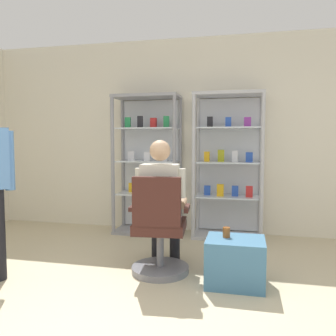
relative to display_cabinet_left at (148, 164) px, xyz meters
The scene contains 7 objects.
back_wall 0.71m from the display_cabinet_left, 23.16° to the left, with size 6.00×0.10×2.70m, color silver.
display_cabinet_left is the anchor object (origin of this frame).
display_cabinet_right 1.10m from the display_cabinet_left, ahead, with size 0.90×0.45×1.90m.
office_chair 1.69m from the display_cabinet_left, 70.34° to the right, with size 0.59×0.56×0.96m.
seated_shopkeeper 1.46m from the display_cabinet_left, 68.74° to the right, with size 0.51×0.59×1.29m.
storage_crate 2.15m from the display_cabinet_left, 51.56° to the right, with size 0.51×0.42×0.42m, color teal.
tea_glass 2.00m from the display_cabinet_left, 52.85° to the right, with size 0.07×0.07×0.09m, color brown.
Camera 1 is at (0.78, -1.88, 1.29)m, focal length 37.10 mm.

